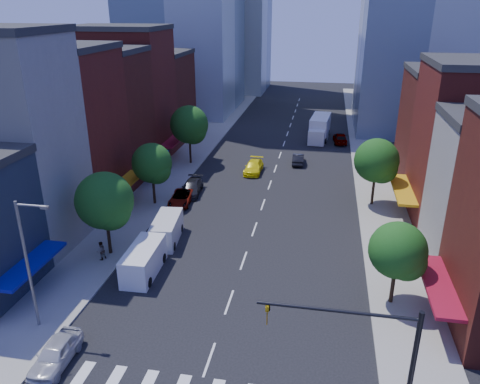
{
  "coord_description": "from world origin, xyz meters",
  "views": [
    {
      "loc": [
        5.92,
        -21.86,
        20.16
      ],
      "look_at": [
        -0.86,
        14.98,
        5.0
      ],
      "focal_mm": 35.0,
      "sensor_mm": 36.0,
      "label": 1
    }
  ],
  "objects_px": {
    "parked_car_second": "(155,239)",
    "pedestrian_far": "(101,251)",
    "traffic_car_oncoming": "(298,159)",
    "cargo_van_near": "(143,261)",
    "parked_car_rear": "(192,187)",
    "traffic_car_far": "(340,138)",
    "taxi": "(254,167)",
    "box_truck": "(320,129)",
    "cargo_van_far": "(166,230)",
    "parked_car_front": "(56,354)",
    "parked_car_third": "(181,198)"
  },
  "relations": [
    {
      "from": "cargo_van_near",
      "to": "pedestrian_far",
      "type": "height_order",
      "value": "cargo_van_near"
    },
    {
      "from": "pedestrian_far",
      "to": "traffic_car_far",
      "type": "bearing_deg",
      "value": -178.95
    },
    {
      "from": "traffic_car_oncoming",
      "to": "pedestrian_far",
      "type": "relative_size",
      "value": 2.59
    },
    {
      "from": "traffic_car_oncoming",
      "to": "cargo_van_near",
      "type": "bearing_deg",
      "value": 69.52
    },
    {
      "from": "cargo_van_near",
      "to": "traffic_car_far",
      "type": "bearing_deg",
      "value": 66.98
    },
    {
      "from": "cargo_van_far",
      "to": "traffic_car_far",
      "type": "height_order",
      "value": "cargo_van_far"
    },
    {
      "from": "parked_car_third",
      "to": "box_truck",
      "type": "xyz_separation_m",
      "value": [
        13.97,
        28.93,
        1.03
      ]
    },
    {
      "from": "taxi",
      "to": "parked_car_front",
      "type": "bearing_deg",
      "value": -99.12
    },
    {
      "from": "traffic_car_oncoming",
      "to": "taxi",
      "type": "bearing_deg",
      "value": 38.68
    },
    {
      "from": "parked_car_rear",
      "to": "traffic_car_oncoming",
      "type": "bearing_deg",
      "value": 44.8
    },
    {
      "from": "cargo_van_near",
      "to": "traffic_car_oncoming",
      "type": "distance_m",
      "value": 31.84
    },
    {
      "from": "traffic_car_far",
      "to": "box_truck",
      "type": "bearing_deg",
      "value": -32.7
    },
    {
      "from": "cargo_van_far",
      "to": "traffic_car_oncoming",
      "type": "xyz_separation_m",
      "value": [
        10.26,
        24.45,
        -0.4
      ]
    },
    {
      "from": "cargo_van_far",
      "to": "traffic_car_far",
      "type": "relative_size",
      "value": 1.13
    },
    {
      "from": "parked_car_rear",
      "to": "cargo_van_near",
      "type": "height_order",
      "value": "cargo_van_near"
    },
    {
      "from": "taxi",
      "to": "parked_car_second",
      "type": "bearing_deg",
      "value": -104.29
    },
    {
      "from": "parked_car_second",
      "to": "traffic_car_far",
      "type": "height_order",
      "value": "traffic_car_far"
    },
    {
      "from": "cargo_van_near",
      "to": "pedestrian_far",
      "type": "relative_size",
      "value": 3.37
    },
    {
      "from": "box_truck",
      "to": "parked_car_third",
      "type": "bearing_deg",
      "value": -110.67
    },
    {
      "from": "cargo_van_near",
      "to": "box_truck",
      "type": "height_order",
      "value": "box_truck"
    },
    {
      "from": "taxi",
      "to": "traffic_car_oncoming",
      "type": "height_order",
      "value": "taxi"
    },
    {
      "from": "parked_car_third",
      "to": "parked_car_second",
      "type": "bearing_deg",
      "value": -91.93
    },
    {
      "from": "parked_car_second",
      "to": "pedestrian_far",
      "type": "distance_m",
      "value": 4.84
    },
    {
      "from": "traffic_car_far",
      "to": "box_truck",
      "type": "distance_m",
      "value": 3.8
    },
    {
      "from": "parked_car_front",
      "to": "traffic_car_oncoming",
      "type": "height_order",
      "value": "parked_car_front"
    },
    {
      "from": "parked_car_rear",
      "to": "traffic_car_far",
      "type": "distance_m",
      "value": 29.48
    },
    {
      "from": "parked_car_front",
      "to": "pedestrian_far",
      "type": "height_order",
      "value": "pedestrian_far"
    },
    {
      "from": "taxi",
      "to": "pedestrian_far",
      "type": "distance_m",
      "value": 25.95
    },
    {
      "from": "parked_car_second",
      "to": "taxi",
      "type": "relative_size",
      "value": 0.85
    },
    {
      "from": "traffic_car_far",
      "to": "pedestrian_far",
      "type": "distance_m",
      "value": 44.87
    },
    {
      "from": "traffic_car_far",
      "to": "parked_car_third",
      "type": "bearing_deg",
      "value": 53.42
    },
    {
      "from": "parked_car_front",
      "to": "cargo_van_far",
      "type": "bearing_deg",
      "value": 83.24
    },
    {
      "from": "cargo_van_far",
      "to": "traffic_car_far",
      "type": "xyz_separation_m",
      "value": [
        15.96,
        35.69,
        -0.28
      ]
    },
    {
      "from": "parked_car_third",
      "to": "cargo_van_far",
      "type": "bearing_deg",
      "value": -86.52
    },
    {
      "from": "parked_car_third",
      "to": "cargo_van_far",
      "type": "distance_m",
      "value": 8.63
    },
    {
      "from": "parked_car_second",
      "to": "cargo_van_near",
      "type": "bearing_deg",
      "value": -78.96
    },
    {
      "from": "parked_car_front",
      "to": "cargo_van_far",
      "type": "height_order",
      "value": "cargo_van_far"
    },
    {
      "from": "pedestrian_far",
      "to": "cargo_van_far",
      "type": "bearing_deg",
      "value": 163.78
    },
    {
      "from": "parked_car_third",
      "to": "parked_car_front",
      "type": "bearing_deg",
      "value": -95.36
    },
    {
      "from": "parked_car_front",
      "to": "pedestrian_far",
      "type": "relative_size",
      "value": 2.7
    },
    {
      "from": "parked_car_rear",
      "to": "parked_car_third",
      "type": "bearing_deg",
      "value": -100.83
    },
    {
      "from": "traffic_car_oncoming",
      "to": "traffic_car_far",
      "type": "height_order",
      "value": "traffic_car_far"
    },
    {
      "from": "cargo_van_far",
      "to": "taxi",
      "type": "height_order",
      "value": "cargo_van_far"
    },
    {
      "from": "cargo_van_near",
      "to": "box_truck",
      "type": "distance_m",
      "value": 44.97
    },
    {
      "from": "cargo_van_near",
      "to": "pedestrian_far",
      "type": "xyz_separation_m",
      "value": [
        -4.23,
        1.29,
        -0.18
      ]
    },
    {
      "from": "taxi",
      "to": "box_truck",
      "type": "height_order",
      "value": "box_truck"
    },
    {
      "from": "parked_car_second",
      "to": "taxi",
      "type": "xyz_separation_m",
      "value": [
        5.65,
        20.92,
        0.03
      ]
    },
    {
      "from": "traffic_car_far",
      "to": "pedestrian_far",
      "type": "height_order",
      "value": "pedestrian_far"
    },
    {
      "from": "traffic_car_oncoming",
      "to": "box_truck",
      "type": "xyz_separation_m",
      "value": [
        2.46,
        13.0,
        0.99
      ]
    },
    {
      "from": "parked_car_rear",
      "to": "cargo_van_near",
      "type": "bearing_deg",
      "value": -91.33
    }
  ]
}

